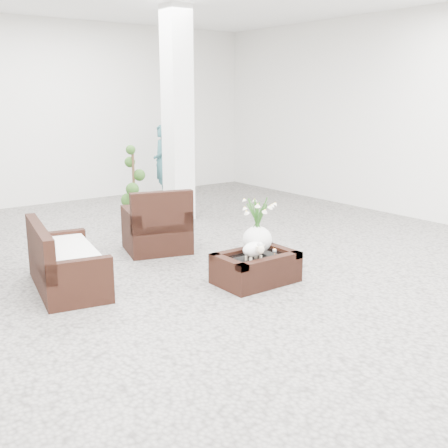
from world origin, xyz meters
TOP-DOWN VIEW (x-y plane):
  - ground at (0.00, 0.00)m, footprint 11.00×11.00m
  - column at (1.20, 2.80)m, footprint 0.40×0.40m
  - coffee_table at (0.12, -0.54)m, footprint 0.90×0.60m
  - sheep_figurine at (0.00, -0.64)m, footprint 0.28×0.23m
  - planter_narcissus at (0.22, -0.44)m, footprint 0.44×0.44m
  - tealight at (0.42, -0.52)m, footprint 0.04×0.04m
  - armchair at (-0.12, 1.29)m, footprint 1.01×0.98m
  - loveseat at (-1.66, 0.56)m, footprint 0.91×1.49m
  - topiary at (0.21, 2.54)m, footprint 0.35×0.35m
  - shopper at (1.99, 4.70)m, footprint 0.51×0.63m

SIDE VIEW (x-z plane):
  - ground at x=0.00m, z-range 0.00..0.00m
  - coffee_table at x=0.12m, z-range 0.00..0.31m
  - tealight at x=0.42m, z-range 0.31..0.34m
  - loveseat at x=-1.66m, z-range 0.00..0.74m
  - sheep_figurine at x=0.00m, z-range 0.31..0.52m
  - armchair at x=-0.12m, z-range 0.00..0.88m
  - topiary at x=0.21m, z-range 0.00..1.32m
  - planter_narcissus at x=0.22m, z-range 0.31..1.11m
  - shopper at x=1.99m, z-range 0.00..1.50m
  - column at x=1.20m, z-range 0.00..3.50m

